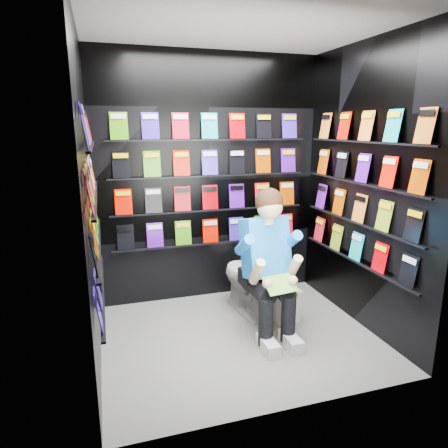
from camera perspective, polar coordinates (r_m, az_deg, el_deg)
name	(u,v)px	position (r m, az deg, el deg)	size (l,w,h in m)	color
floor	(239,337)	(3.76, 2.17, -15.79)	(2.40, 2.40, 0.00)	slate
ceiling	(242,24)	(3.35, 2.62, 26.59)	(2.40, 2.40, 0.00)	white
wall_back	(209,180)	(4.26, -2.13, 6.28)	(2.40, 0.04, 2.60)	black
wall_front	(296,222)	(2.42, 10.29, 0.28)	(2.40, 0.04, 2.60)	black
wall_left	(88,203)	(3.13, -18.81, 2.84)	(0.04, 2.00, 2.60)	black
wall_right	(364,189)	(3.88, 19.39, 4.78)	(0.04, 2.00, 2.60)	black
comics_back	(210,180)	(4.23, -2.02, 6.30)	(2.10, 0.06, 1.37)	#BA4500
comics_left	(93,202)	(3.13, -18.27, 2.97)	(0.06, 1.70, 1.37)	#BA4500
comics_right	(361,188)	(3.86, 19.03, 4.84)	(0.06, 1.70, 1.37)	#BA4500
toilet	(249,277)	(4.08, 3.56, -7.62)	(0.42, 0.75, 0.73)	white
longbox	(280,303)	(4.09, 7.96, -11.06)	(0.22, 0.40, 0.30)	silver
longbox_lid	(280,287)	(4.02, 8.04, -8.94)	(0.24, 0.42, 0.03)	silver
reader	(264,248)	(3.61, 5.79, -3.46)	(0.55, 0.80, 1.48)	blue
held_comic	(280,284)	(3.38, 8.02, -8.52)	(0.27, 0.01, 0.19)	#299E57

